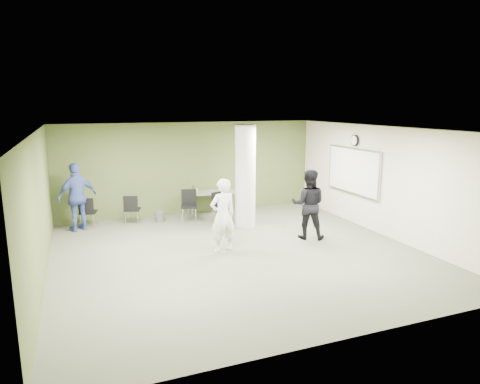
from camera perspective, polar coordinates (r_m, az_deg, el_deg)
name	(u,v)px	position (r m, az deg, el deg)	size (l,w,h in m)	color
floor	(237,253)	(9.86, -0.37, -8.08)	(8.00, 8.00, 0.00)	#595A47
ceiling	(237,129)	(9.30, -0.39, 8.38)	(8.00, 8.00, 0.00)	white
wall_back	(191,168)	(13.24, -6.56, 3.17)	(8.00, 0.02, 2.80)	#555D2B
wall_left	(39,208)	(8.92, -25.18, -1.97)	(0.02, 8.00, 2.80)	#555D2B
wall_right_cream	(384,181)	(11.50, 18.59, 1.37)	(0.02, 8.00, 2.80)	beige
column	(245,176)	(11.67, 0.72, 2.12)	(0.56, 0.56, 2.80)	silver
whiteboard	(353,171)	(12.37, 14.81, 2.74)	(0.05, 2.30, 1.30)	silver
wall_clock	(355,140)	(12.28, 15.02, 6.66)	(0.06, 0.32, 0.32)	black
folding_table	(211,193)	(13.07, -3.91, -0.18)	(1.52, 0.72, 0.96)	gray
wastebasket	(160,216)	(12.58, -10.67, -3.21)	(0.26, 0.26, 0.30)	#4C4C4C
chair_back_left	(87,210)	(12.42, -19.68, -2.28)	(0.52, 0.52, 0.84)	black
chair_back_right	(132,207)	(12.39, -14.24, -2.00)	(0.53, 0.53, 0.84)	black
chair_table_left	(189,203)	(12.46, -6.83, -1.44)	(0.56, 0.56, 0.91)	black
chair_table_right	(220,205)	(12.23, -2.68, -1.73)	(0.55, 0.55, 0.87)	black
woman_white	(223,216)	(9.71, -2.31, -3.16)	(0.62, 0.41, 1.70)	white
man_black	(308,204)	(10.81, 9.10, -1.62)	(0.85, 0.66, 1.75)	black
man_blue	(77,197)	(12.13, -20.86, -0.62)	(1.07, 0.45, 1.83)	#455BAC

